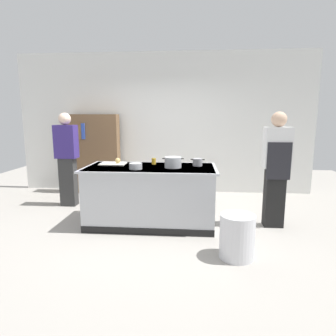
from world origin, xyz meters
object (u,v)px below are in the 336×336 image
object	(u,v)px
onion	(118,161)
person_chef	(276,167)
sauce_pan	(198,162)
juice_cup	(154,161)
mixing_bowl	(136,166)
stock_pot	(173,162)
person_guest	(67,157)
trash_bin	(237,236)
bookshelf	(94,154)

from	to	relation	value
onion	person_chef	xyz separation A→B (m)	(2.41, -0.12, -0.05)
sauce_pan	juice_cup	bearing A→B (deg)	172.68
onion	mixing_bowl	bearing A→B (deg)	-46.84
sauce_pan	onion	bearing A→B (deg)	178.54
stock_pot	person_chef	bearing A→B (deg)	3.47
sauce_pan	mixing_bowl	bearing A→B (deg)	-158.35
person_chef	person_guest	world-z (taller)	same
mixing_bowl	person_chef	size ratio (longest dim) A/B	0.11
mixing_bowl	person_chef	distance (m)	2.07
onion	sauce_pan	distance (m)	1.26
person_chef	juice_cup	bearing A→B (deg)	92.27
onion	person_chef	size ratio (longest dim) A/B	0.05
onion	person_chef	bearing A→B (deg)	-2.89
sauce_pan	juice_cup	size ratio (longest dim) A/B	2.15
onion	trash_bin	xyz separation A→B (m)	(1.71, -1.19, -0.70)
bookshelf	onion	bearing A→B (deg)	-59.58
mixing_bowl	bookshelf	world-z (taller)	bookshelf
trash_bin	person_chef	world-z (taller)	person_chef
onion	person_guest	xyz separation A→B (m)	(-1.12, 0.65, -0.05)
onion	mixing_bowl	xyz separation A→B (m)	(0.36, -0.39, -0.02)
sauce_pan	person_chef	size ratio (longest dim) A/B	0.13
mixing_bowl	trash_bin	distance (m)	1.71
sauce_pan	juice_cup	distance (m)	0.70
stock_pot	bookshelf	xyz separation A→B (m)	(-1.84, 1.84, -0.13)
stock_pot	trash_bin	size ratio (longest dim) A/B	0.60
mixing_bowl	trash_bin	world-z (taller)	mixing_bowl
bookshelf	person_chef	bearing A→B (deg)	-27.40
mixing_bowl	person_guest	size ratio (longest dim) A/B	0.11
juice_cup	trash_bin	distance (m)	1.83
onion	sauce_pan	size ratio (longest dim) A/B	0.39
mixing_bowl	person_chef	world-z (taller)	person_chef
mixing_bowl	person_chef	xyz separation A→B (m)	(2.05, 0.27, -0.03)
mixing_bowl	trash_bin	xyz separation A→B (m)	(1.35, -0.80, -0.68)
stock_pot	mixing_bowl	world-z (taller)	stock_pot
stock_pot	juice_cup	xyz separation A→B (m)	(-0.32, 0.27, -0.03)
person_guest	person_chef	bearing A→B (deg)	67.51
juice_cup	stock_pot	bearing A→B (deg)	-39.85
sauce_pan	person_guest	bearing A→B (deg)	164.02
onion	person_guest	size ratio (longest dim) A/B	0.05
trash_bin	mixing_bowl	bearing A→B (deg)	149.15
onion	bookshelf	bearing A→B (deg)	120.42
onion	mixing_bowl	size ratio (longest dim) A/B	0.45
stock_pot	sauce_pan	xyz separation A→B (m)	(0.37, 0.18, -0.02)
person_guest	bookshelf	bearing A→B (deg)	160.03
onion	sauce_pan	bearing A→B (deg)	-1.46
trash_bin	person_chef	distance (m)	1.44
onion	person_guest	world-z (taller)	person_guest
mixing_bowl	trash_bin	size ratio (longest dim) A/B	0.35
stock_pot	mixing_bowl	bearing A→B (deg)	-161.86
onion	sauce_pan	xyz separation A→B (m)	(1.26, -0.03, -0.00)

